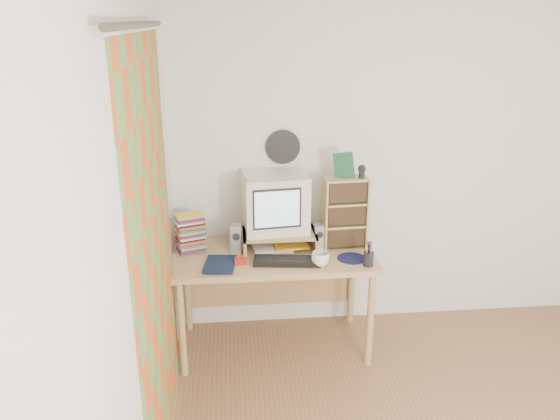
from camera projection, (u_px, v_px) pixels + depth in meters
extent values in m
plane|color=white|center=(405.00, 167.00, 4.10)|extent=(3.50, 0.00, 3.50)
plane|color=white|center=(131.00, 284.00, 2.30)|extent=(0.00, 3.50, 3.50)
plane|color=#CE511D|center=(156.00, 258.00, 2.79)|extent=(0.00, 2.20, 2.20)
cylinder|color=black|center=(283.00, 147.00, 3.94)|extent=(0.25, 0.02, 0.25)
cube|color=tan|center=(274.00, 256.00, 3.83)|extent=(1.40, 0.70, 0.04)
cube|color=tan|center=(270.00, 280.00, 4.26)|extent=(1.33, 0.02, 0.41)
cylinder|color=tan|center=(182.00, 329.00, 3.63)|extent=(0.05, 0.05, 0.71)
cylinder|color=tan|center=(370.00, 319.00, 3.74)|extent=(0.05, 0.05, 0.71)
cylinder|color=tan|center=(187.00, 288.00, 4.17)|extent=(0.05, 0.05, 0.71)
cylinder|color=tan|center=(352.00, 281.00, 4.29)|extent=(0.05, 0.05, 0.71)
cube|color=tan|center=(244.00, 241.00, 3.88)|extent=(0.02, 0.30, 0.12)
cube|color=tan|center=(314.00, 238.00, 3.93)|extent=(0.02, 0.30, 0.12)
cube|color=tan|center=(279.00, 233.00, 3.89)|extent=(0.52, 0.30, 0.02)
cube|color=silver|center=(275.00, 203.00, 3.86)|extent=(0.47, 0.47, 0.41)
cube|color=#A0A1A5|center=(236.00, 239.00, 3.82)|extent=(0.08, 0.08, 0.20)
cube|color=#A0A1A5|center=(319.00, 236.00, 3.89)|extent=(0.07, 0.07, 0.18)
cube|color=black|center=(287.00, 261.00, 3.67)|extent=(0.46, 0.21, 0.03)
cube|color=tan|center=(345.00, 212.00, 3.87)|extent=(0.32, 0.18, 0.51)
imported|color=white|center=(320.00, 259.00, 3.62)|extent=(0.13, 0.13, 0.09)
imported|color=#0E1935|center=(205.00, 262.00, 3.63)|extent=(0.27, 0.21, 0.05)
cylinder|color=black|center=(352.00, 258.00, 3.74)|extent=(0.24, 0.24, 0.00)
cube|color=red|center=(241.00, 261.00, 3.66)|extent=(0.08, 0.05, 0.04)
cube|color=#185431|center=(344.00, 165.00, 3.76)|extent=(0.14, 0.06, 0.17)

